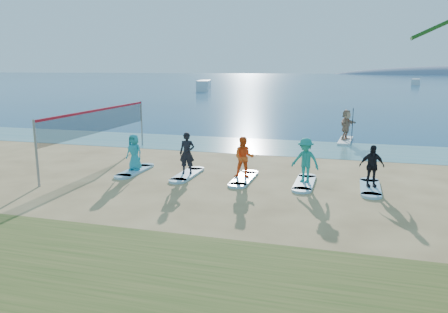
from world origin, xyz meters
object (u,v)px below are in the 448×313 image
(volleyball_net, at_px, (99,121))
(student_0, at_px, (134,152))
(student_1, at_px, (187,153))
(surfboard_4, at_px, (370,188))
(boat_offshore_a, at_px, (204,91))
(surfboard_3, at_px, (305,183))
(student_4, at_px, (372,166))
(paddleboard, at_px, (345,141))
(boat_offshore_b, at_px, (415,85))
(student_2, at_px, (244,157))
(surfboard_0, at_px, (135,171))
(surfboard_1, at_px, (187,175))
(student_3, at_px, (305,160))
(surfboard_2, at_px, (244,179))
(paddleboarder, at_px, (346,125))

(volleyball_net, bearing_deg, student_0, -29.72)
(student_1, height_order, surfboard_4, student_1)
(volleyball_net, relative_size, boat_offshore_a, 1.01)
(surfboard_3, relative_size, student_4, 1.44)
(paddleboard, height_order, boat_offshore_b, boat_offshore_b)
(volleyball_net, bearing_deg, student_2, -11.07)
(boat_offshore_b, distance_m, student_4, 106.76)
(boat_offshore_a, xyz_separation_m, student_2, (23.31, -63.68, 0.90))
(paddleboard, xyz_separation_m, boat_offshore_a, (-26.99, 53.23, -0.06))
(surfboard_0, height_order, surfboard_3, same)
(surfboard_1, height_order, student_3, student_3)
(boat_offshore_b, relative_size, surfboard_3, 3.09)
(paddleboard, relative_size, surfboard_3, 1.36)
(surfboard_3, distance_m, surfboard_4, 2.36)
(volleyball_net, distance_m, surfboard_3, 9.84)
(paddleboard, distance_m, student_4, 10.53)
(paddleboard, height_order, student_2, student_2)
(student_2, height_order, surfboard_3, student_2)
(surfboard_0, bearing_deg, surfboard_1, 0.00)
(surfboard_0, distance_m, surfboard_3, 7.09)
(surfboard_2, bearing_deg, boat_offshore_b, 79.58)
(paddleboard, relative_size, paddleboarder, 1.68)
(boat_offshore_a, height_order, student_1, student_1)
(paddleboarder, height_order, surfboard_0, paddleboarder)
(student_3, bearing_deg, surfboard_1, -161.73)
(student_4, bearing_deg, surfboard_4, 0.00)
(paddleboard, relative_size, boat_offshore_b, 0.44)
(student_2, relative_size, surfboard_3, 0.73)
(surfboard_2, height_order, surfboard_4, same)
(paddleboarder, height_order, surfboard_4, paddleboarder)
(student_2, bearing_deg, student_1, 170.62)
(surfboard_1, distance_m, student_4, 7.14)
(surfboard_0, distance_m, surfboard_4, 9.45)
(surfboard_1, height_order, student_1, student_1)
(paddleboard, xyz_separation_m, surfboard_1, (-6.05, -10.45, -0.01))
(student_0, distance_m, student_1, 2.37)
(surfboard_2, distance_m, surfboard_4, 4.73)
(surfboard_3, bearing_deg, volleyball_net, 171.62)
(surfboard_3, distance_m, student_3, 0.88)
(surfboard_0, distance_m, student_2, 4.80)
(surfboard_2, height_order, student_4, student_4)
(boat_offshore_a, relative_size, surfboard_2, 4.08)
(surfboard_0, xyz_separation_m, student_2, (4.73, 0.00, 0.85))
(boat_offshore_b, bearing_deg, surfboard_2, -91.85)
(surfboard_0, bearing_deg, student_0, 0.00)
(boat_offshore_a, xyz_separation_m, surfboard_1, (20.94, -63.68, 0.04))
(surfboard_1, bearing_deg, paddleboard, 59.95)
(boat_offshore_a, relative_size, boat_offshore_b, 1.32)
(boat_offshore_b, bearing_deg, boat_offshore_a, -126.90)
(student_1, bearing_deg, volleyball_net, 157.35)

